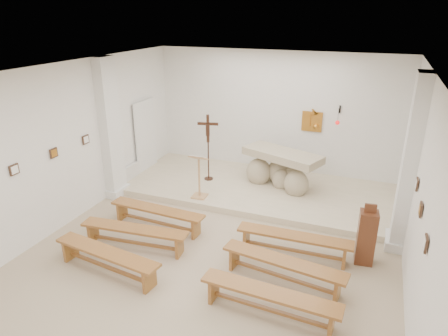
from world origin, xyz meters
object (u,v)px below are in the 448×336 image
at_px(crucifix_stand, 208,143).
at_px(donation_pedestal, 366,237).
at_px(bench_right_second, 283,266).
at_px(bench_left_second, 134,233).
at_px(bench_right_third, 270,298).
at_px(bench_left_third, 107,257).
at_px(altar, 280,171).
at_px(bench_left_front, 157,213).
at_px(bench_right_front, 294,240).
at_px(lectern, 199,176).

height_order(crucifix_stand, donation_pedestal, crucifix_stand).
distance_m(donation_pedestal, bench_right_second, 1.76).
bearing_deg(bench_left_second, bench_right_third, -21.86).
bearing_deg(bench_left_third, altar, 73.71).
bearing_deg(bench_left_front, bench_right_front, 2.81).
xyz_separation_m(bench_right_front, bench_right_third, (-0.00, -1.78, 0.00)).
bearing_deg(bench_left_second, bench_left_third, -95.46).
height_order(bench_left_second, bench_right_second, same).
bearing_deg(bench_right_third, bench_right_front, 92.85).
bearing_deg(bench_left_front, bench_right_third, -27.68).
height_order(crucifix_stand, bench_left_second, crucifix_stand).
xyz_separation_m(bench_right_front, bench_left_second, (-3.02, -0.89, 0.00)).
bearing_deg(lectern, donation_pedestal, -19.23).
bearing_deg(bench_right_second, bench_right_third, -82.25).
relative_size(altar, bench_left_second, 0.98).
xyz_separation_m(bench_left_third, bench_right_third, (3.02, -0.00, 0.00)).
bearing_deg(altar, lectern, -119.52).
distance_m(altar, bench_right_second, 3.89).
bearing_deg(bench_right_second, bench_right_front, 97.75).
bearing_deg(bench_right_front, lectern, 149.87).
bearing_deg(bench_left_third, bench_left_second, 97.39).
bearing_deg(bench_left_second, lectern, 76.21).
xyz_separation_m(crucifix_stand, bench_right_second, (2.92, -3.47, -0.85)).
bearing_deg(altar, donation_pedestal, -27.89).
bearing_deg(bench_right_second, bench_left_front, 171.34).
xyz_separation_m(bench_left_front, bench_right_second, (3.02, -0.89, 0.00)).
height_order(bench_right_second, bench_right_third, same).
bearing_deg(bench_left_third, bench_right_front, 37.88).
height_order(bench_left_front, bench_left_second, same).
xyz_separation_m(altar, bench_right_second, (0.99, -3.75, -0.20)).
xyz_separation_m(bench_right_second, bench_left_third, (-3.02, -0.89, 0.00)).
height_order(donation_pedestal, bench_right_front, donation_pedestal).
bearing_deg(bench_right_third, bench_left_front, 152.36).
bearing_deg(bench_right_front, bench_right_second, -91.65).
bearing_deg(bench_right_front, bench_left_second, -165.24).
height_order(altar, bench_left_second, altar).
xyz_separation_m(altar, bench_right_third, (0.99, -4.64, -0.20)).
xyz_separation_m(crucifix_stand, bench_right_third, (2.92, -4.36, -0.85)).
bearing_deg(bench_right_front, donation_pedestal, 11.13).
xyz_separation_m(lectern, donation_pedestal, (3.96, -1.16, -0.18)).
bearing_deg(donation_pedestal, lectern, 158.16).
xyz_separation_m(bench_left_front, bench_left_second, (0.00, -0.89, 0.00)).
xyz_separation_m(lectern, bench_left_third, (-0.34, -3.23, -0.37)).
bearing_deg(bench_right_front, crucifix_stand, 136.87).
xyz_separation_m(lectern, bench_right_front, (2.68, -1.45, -0.37)).
relative_size(crucifix_stand, bench_right_third, 0.81).
bearing_deg(bench_right_third, altar, 104.83).
bearing_deg(bench_left_front, altar, 57.40).
bearing_deg(bench_right_third, donation_pedestal, 61.02).
relative_size(bench_left_second, bench_left_third, 1.00).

